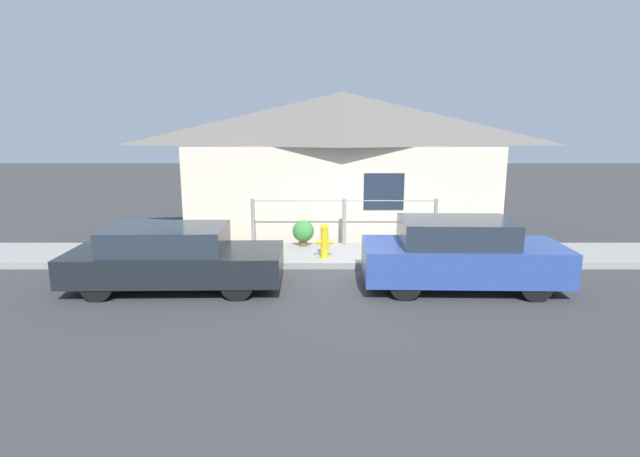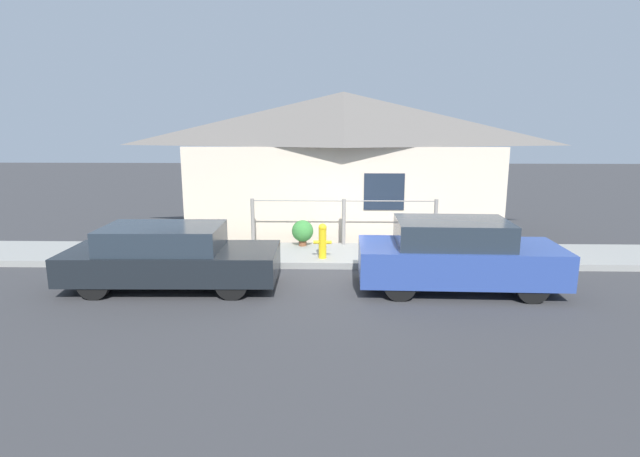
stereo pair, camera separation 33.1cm
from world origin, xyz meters
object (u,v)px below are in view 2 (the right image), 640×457
Objects in this scene: fire_hydrant at (323,240)px; potted_plant_near_hydrant at (303,231)px; potted_plant_by_fence at (215,234)px; car_left at (170,256)px; car_right at (457,255)px.

fire_hydrant is 1.24× the size of potted_plant_near_hydrant.
fire_hydrant is 1.18× the size of potted_plant_by_fence.
fire_hydrant is at bearing -14.57° from potted_plant_by_fence.
car_left is 6.32× the size of potted_plant_near_hydrant.
car_left is 5.11× the size of fire_hydrant.
potted_plant_by_fence is at bearing 80.93° from car_left.
potted_plant_by_fence is (-2.72, 0.71, -0.03)m from fire_hydrant.
car_right is 4.78× the size of fire_hydrant.
car_right is at bearing -33.01° from fire_hydrant.
fire_hydrant reaches higher than potted_plant_by_fence.
potted_plant_by_fence is at bearing 157.05° from car_right.
car_left is at bearing -97.86° from potted_plant_by_fence.
car_right is at bearing -42.21° from potted_plant_near_hydrant.
car_right is at bearing -1.18° from car_left.
potted_plant_by_fence is (0.34, 2.48, -0.09)m from car_left.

